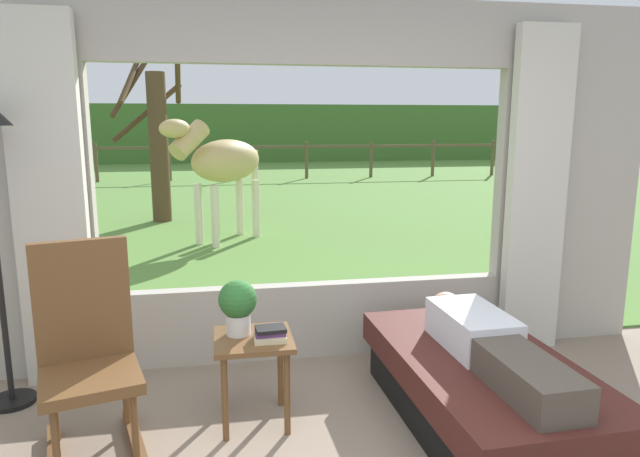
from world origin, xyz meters
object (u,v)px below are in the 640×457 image
Objects in this scene: reclining_person at (488,343)px; horse at (222,162)px; book_stack at (270,334)px; rocking_chair at (87,352)px; potted_plant at (238,304)px; recliner_sofa at (481,389)px; pasture_tree at (157,140)px; side_table at (254,353)px.

horse reaches higher than reclining_person.
horse is at bearing 92.14° from book_stack.
book_stack is at bearing -12.35° from rocking_chair.
reclining_person is at bearing -12.18° from book_stack.
potted_plant is at bearing 162.52° from reclining_person.
rocking_chair is 3.50× the size of potted_plant.
potted_plant is 1.77× the size of book_stack.
pasture_tree reaches higher than recliner_sofa.
book_stack is at bearing -79.84° from pasture_tree.
rocking_chair is at bearing -87.56° from pasture_tree.
recliner_sofa is 2.17m from rocking_chair.
potted_plant is (-0.08, 0.06, 0.28)m from side_table.
side_table is at bearing 136.07° from horse.
rocking_chair is 7.13m from pasture_tree.
rocking_chair is 5.23m from horse.
horse is at bearing 102.66° from recliner_sofa.
rocking_chair is (-2.14, 0.20, 0.02)m from reclining_person.
rocking_chair reaches higher than potted_plant.
horse reaches higher than book_stack.
potted_plant is at bearing 144.32° from book_stack.
recliner_sofa is 1.32m from side_table.
potted_plant is 7.02m from pasture_tree.
recliner_sofa is 3.32× the size of side_table.
reclining_person is 2.15m from rocking_chair.
side_table reaches higher than recliner_sofa.
potted_plant reaches higher than side_table.
recliner_sofa is at bearing -11.88° from side_table.
horse is at bearing -61.13° from pasture_tree.
side_table is 0.30× the size of horse.
book_stack reaches higher than recliner_sofa.
recliner_sofa is 1.00× the size of horse.
reclining_person is at bearing -20.86° from rocking_chair.
potted_plant is 4.98m from horse.
side_table is 0.18× the size of pasture_tree.
book_stack is (-1.18, 0.20, 0.34)m from recliner_sofa.
rocking_chair is at bearing 172.70° from reclining_person.
recliner_sofa is at bearing -13.62° from potted_plant.
reclining_person is at bearing -15.61° from potted_plant.
side_table is at bearing 164.10° from reclining_person.
book_stack is (0.17, -0.12, -0.15)m from potted_plant.
potted_plant reaches higher than reclining_person.
potted_plant is (-1.35, 0.33, 0.48)m from recliner_sofa.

